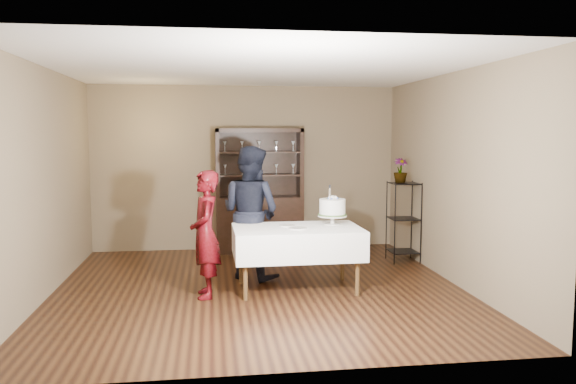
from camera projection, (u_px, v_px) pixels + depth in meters
name	position (u px, v px, depth m)	size (l,w,h in m)	color
floor	(259.00, 288.00, 6.99)	(5.00, 5.00, 0.00)	black
ceiling	(258.00, 68.00, 6.70)	(5.00, 5.00, 0.00)	white
back_wall	(246.00, 168.00, 9.31)	(5.00, 0.02, 2.70)	brown
wall_left	(44.00, 183.00, 6.50)	(0.02, 5.00, 2.70)	brown
wall_right	(453.00, 178.00, 7.18)	(0.02, 5.00, 2.70)	brown
china_hutch	(259.00, 211.00, 9.16)	(1.40, 0.48, 2.00)	black
plant_etagere	(404.00, 218.00, 8.41)	(0.42, 0.42, 1.20)	black
cake_table	(297.00, 242.00, 6.88)	(1.56, 0.97, 0.78)	white
woman	(205.00, 234.00, 6.57)	(0.55, 0.36, 1.50)	#380505
man	(250.00, 212.00, 7.44)	(0.85, 0.67, 1.76)	black
cake	(332.00, 209.00, 7.06)	(0.42, 0.42, 0.51)	silver
plate_near	(298.00, 228.00, 6.75)	(0.22, 0.22, 0.01)	silver
plate_far	(287.00, 226.00, 6.95)	(0.20, 0.20, 0.01)	silver
potted_plant	(400.00, 170.00, 8.37)	(0.21, 0.21, 0.37)	#42622E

